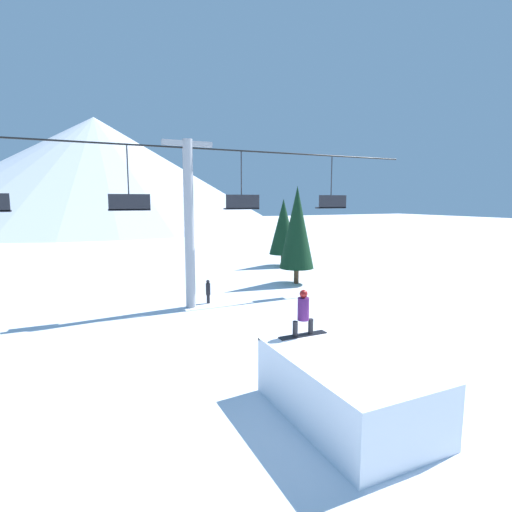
{
  "coord_description": "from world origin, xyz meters",
  "views": [
    {
      "loc": [
        -5.8,
        -7.11,
        5.27
      ],
      "look_at": [
        0.03,
        5.39,
        3.32
      ],
      "focal_mm": 28.0,
      "sensor_mm": 36.0,
      "label": 1
    }
  ],
  "objects_px": {
    "snowboarder": "(303,313)",
    "distant_skier": "(208,291)",
    "pine_tree_near": "(297,228)",
    "snow_ramp": "(346,388)"
  },
  "relations": [
    {
      "from": "pine_tree_near",
      "to": "snow_ramp",
      "type": "bearing_deg",
      "value": -116.41
    },
    {
      "from": "snowboarder",
      "to": "distant_skier",
      "type": "bearing_deg",
      "value": 87.02
    },
    {
      "from": "snow_ramp",
      "to": "pine_tree_near",
      "type": "height_order",
      "value": "pine_tree_near"
    },
    {
      "from": "snowboarder",
      "to": "snow_ramp",
      "type": "bearing_deg",
      "value": -85.72
    },
    {
      "from": "snow_ramp",
      "to": "snowboarder",
      "type": "xyz_separation_m",
      "value": [
        -0.13,
        1.79,
        1.4
      ]
    },
    {
      "from": "snowboarder",
      "to": "distant_skier",
      "type": "relative_size",
      "value": 1.17
    },
    {
      "from": "snowboarder",
      "to": "distant_skier",
      "type": "height_order",
      "value": "snowboarder"
    },
    {
      "from": "snow_ramp",
      "to": "pine_tree_near",
      "type": "xyz_separation_m",
      "value": [
        7.03,
        14.15,
        2.79
      ]
    },
    {
      "from": "pine_tree_near",
      "to": "distant_skier",
      "type": "height_order",
      "value": "pine_tree_near"
    },
    {
      "from": "snow_ramp",
      "to": "pine_tree_near",
      "type": "bearing_deg",
      "value": 63.59
    }
  ]
}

